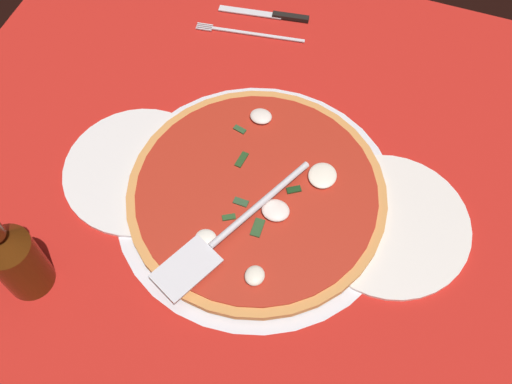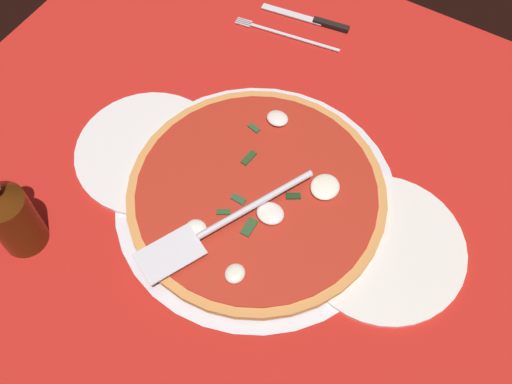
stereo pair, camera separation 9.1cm
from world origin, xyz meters
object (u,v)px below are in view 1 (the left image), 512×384
(dinner_plate_left, at_px, (139,170))
(place_setting_far, at_px, (262,25))
(dinner_plate_right, at_px, (389,224))
(pizza, at_px, (257,193))
(beer_bottle, at_px, (13,256))
(pizza_server, at_px, (229,231))

(dinner_plate_left, xyz_separation_m, place_setting_far, (0.08, 0.37, -0.00))
(dinner_plate_right, xyz_separation_m, pizza, (-0.20, -0.02, 0.01))
(place_setting_far, bearing_deg, beer_bottle, 67.93)
(dinner_plate_right, height_order, beer_bottle, beer_bottle)
(dinner_plate_right, height_order, pizza_server, pizza_server)
(pizza, bearing_deg, pizza_server, -97.67)
(dinner_plate_right, distance_m, place_setting_far, 0.46)
(place_setting_far, bearing_deg, dinner_plate_right, 125.56)
(beer_bottle, bearing_deg, dinner_plate_right, 29.41)
(dinner_plate_left, relative_size, place_setting_far, 1.17)
(pizza, xyz_separation_m, place_setting_far, (-0.12, 0.35, -0.01))
(pizza_server, xyz_separation_m, place_setting_far, (-0.10, 0.44, -0.03))
(dinner_plate_right, relative_size, beer_bottle, 1.09)
(dinner_plate_left, height_order, beer_bottle, beer_bottle)
(dinner_plate_left, height_order, dinner_plate_right, same)
(dinner_plate_right, bearing_deg, place_setting_far, 134.21)
(dinner_plate_left, distance_m, beer_bottle, 0.24)
(dinner_plate_right, relative_size, place_setting_far, 1.20)
(dinner_plate_left, distance_m, pizza_server, 0.20)
(pizza_server, bearing_deg, pizza, -161.69)
(dinner_plate_left, relative_size, pizza_server, 0.87)
(dinner_plate_left, relative_size, beer_bottle, 1.07)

